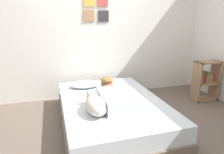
# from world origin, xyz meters

# --- Properties ---
(ground_plane) EXTENTS (12.74, 12.74, 0.00)m
(ground_plane) POSITION_xyz_m (0.00, 0.00, 0.00)
(ground_plane) COLOR #66564C
(back_wall) EXTENTS (4.37, 0.12, 2.50)m
(back_wall) POSITION_xyz_m (0.00, 1.40, 1.25)
(back_wall) COLOR silver
(back_wall) RESTS_ON ground
(bed) EXTENTS (1.44, 2.06, 0.36)m
(bed) POSITION_xyz_m (-0.06, 0.16, 0.18)
(bed) COLOR #726051
(bed) RESTS_ON ground
(pillow) EXTENTS (0.52, 0.32, 0.11)m
(pillow) POSITION_xyz_m (-0.33, 0.82, 0.42)
(pillow) COLOR silver
(pillow) RESTS_ON bed
(person_lying) EXTENTS (0.43, 0.92, 0.27)m
(person_lying) POSITION_xyz_m (-0.05, 0.07, 0.47)
(person_lying) COLOR silver
(person_lying) RESTS_ON bed
(dog) EXTENTS (0.26, 0.57, 0.21)m
(dog) POSITION_xyz_m (-0.36, -0.16, 0.47)
(dog) COLOR beige
(dog) RESTS_ON bed
(coffee_cup) EXTENTS (0.12, 0.09, 0.07)m
(coffee_cup) POSITION_xyz_m (0.05, 0.49, 0.40)
(coffee_cup) COLOR teal
(coffee_cup) RESTS_ON bed
(cell_phone) EXTENTS (0.07, 0.14, 0.01)m
(cell_phone) POSITION_xyz_m (-0.07, 0.07, 0.37)
(cell_phone) COLOR black
(cell_phone) RESTS_ON bed
(bookshelf) EXTENTS (0.45, 0.24, 0.75)m
(bookshelf) POSITION_xyz_m (1.87, 0.50, 0.39)
(bookshelf) COLOR #997251
(bookshelf) RESTS_ON ground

